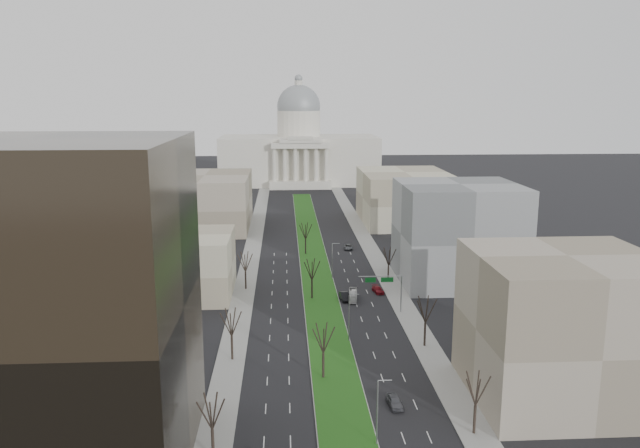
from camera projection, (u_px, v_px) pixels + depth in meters
name	position (u px, v px, depth m)	size (l,w,h in m)	color
ground	(313.00, 254.00, 178.74)	(600.00, 600.00, 0.00)	black
median	(313.00, 255.00, 177.73)	(8.00, 222.03, 0.20)	#999993
sidewalk_left	(246.00, 280.00, 153.29)	(5.00, 330.00, 0.15)	gray
sidewalk_right	(387.00, 278.00, 155.29)	(5.00, 330.00, 0.15)	gray
capitol	(299.00, 151.00, 321.67)	(80.00, 46.00, 55.00)	beige
building_glass_tower	(37.00, 311.00, 72.87)	(34.00, 30.00, 40.00)	black
building_beige_left	(174.00, 265.00, 141.23)	(26.00, 22.00, 14.00)	tan
building_tan_right	(562.00, 327.00, 92.37)	(26.00, 24.00, 22.00)	gray
building_grey_right	(458.00, 233.00, 150.88)	(28.00, 26.00, 24.00)	slate
building_far_left	(205.00, 201.00, 214.03)	(30.00, 40.00, 18.00)	gray
building_far_right	(404.00, 197.00, 222.91)	(30.00, 40.00, 18.00)	tan
tree_left_near	(212.00, 411.00, 76.71)	(5.10, 5.10, 9.18)	black
tree_left_mid	(231.00, 321.00, 105.96)	(5.40, 5.40, 9.72)	black
tree_left_far	(245.00, 261.00, 145.09)	(5.28, 5.28, 9.50)	black
tree_right_near	(476.00, 388.00, 82.57)	(5.16, 5.16, 9.29)	black
tree_right_mid	(426.00, 309.00, 111.80)	(5.52, 5.52, 9.94)	black
tree_right_far	(389.00, 256.00, 151.03)	(5.04, 5.04, 9.07)	black
tree_median_a	(323.00, 337.00, 99.00)	(5.40, 5.40, 9.72)	black
tree_median_b	(312.00, 269.00, 138.11)	(5.40, 5.40, 9.72)	black
tree_median_c	(306.00, 230.00, 177.21)	(5.40, 5.40, 9.72)	black
streetlamp_median_a	(378.00, 411.00, 80.22)	(1.90, 0.20, 9.16)	gray
streetlamp_median_b	(349.00, 317.00, 114.44)	(1.90, 0.20, 9.16)	gray
streetlamp_median_c	(332.00, 260.00, 153.54)	(1.90, 0.20, 9.16)	gray
mast_arm_signs	(388.00, 285.00, 129.42)	(9.12, 0.24, 8.09)	gray
car_grey_near	(394.00, 401.00, 91.25)	(1.84, 4.58, 1.56)	#4A4B51
car_black	(344.00, 296.00, 138.71)	(1.79, 5.13, 1.69)	black
car_red	(378.00, 290.00, 143.87)	(1.91, 4.70, 1.37)	maroon
car_grey_far	(348.00, 247.00, 184.38)	(2.29, 4.97, 1.38)	#53575C
box_van	(353.00, 295.00, 138.85)	(1.69, 7.22, 2.01)	silver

